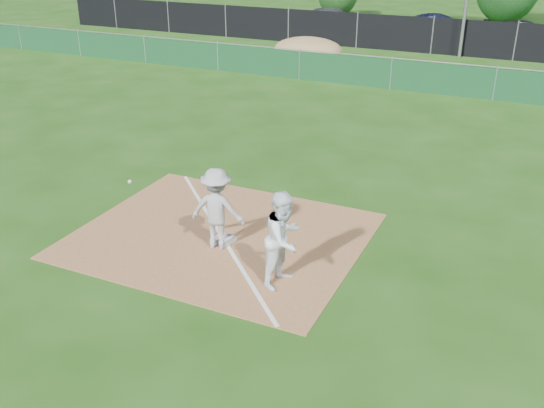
% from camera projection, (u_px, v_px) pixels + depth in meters
% --- Properties ---
extents(ground, '(90.00, 90.00, 0.00)m').
position_uv_depth(ground, '(351.00, 122.00, 20.52)').
color(ground, '#1B450E').
rests_on(ground, ground).
extents(infield_dirt, '(6.00, 5.00, 0.02)m').
position_uv_depth(infield_dirt, '(221.00, 235.00, 13.12)').
color(infield_dirt, '#8C5F38').
rests_on(infield_dirt, ground).
extents(foul_line, '(5.01, 5.01, 0.01)m').
position_uv_depth(foul_line, '(221.00, 235.00, 13.11)').
color(foul_line, white).
rests_on(foul_line, infield_dirt).
extents(green_fence, '(44.00, 0.05, 1.20)m').
position_uv_depth(green_fence, '(391.00, 74.00, 24.37)').
color(green_fence, '#103C1E').
rests_on(green_fence, ground).
extents(dirt_mound, '(3.38, 2.60, 1.17)m').
position_uv_depth(dirt_mound, '(308.00, 50.00, 29.16)').
color(dirt_mound, olive).
rests_on(dirt_mound, ground).
extents(black_fence, '(46.00, 0.04, 1.80)m').
position_uv_depth(black_fence, '(432.00, 36.00, 30.81)').
color(black_fence, black).
rests_on(black_fence, ground).
extents(parking_lot, '(46.00, 9.00, 0.01)m').
position_uv_depth(parking_lot, '(448.00, 38.00, 35.30)').
color(parking_lot, black).
rests_on(parking_lot, ground).
extents(first_base, '(0.48, 0.48, 0.09)m').
position_uv_depth(first_base, '(223.00, 239.00, 12.83)').
color(first_base, silver).
rests_on(first_base, infield_dirt).
extents(play_at_first, '(2.73, 0.82, 1.74)m').
position_uv_depth(play_at_first, '(217.00, 209.00, 12.28)').
color(play_at_first, '#B3B2B5').
rests_on(play_at_first, infield_dirt).
extents(runner, '(0.85, 1.01, 1.86)m').
position_uv_depth(runner, '(284.00, 239.00, 11.04)').
color(runner, white).
rests_on(runner, ground).
extents(car_left, '(4.83, 2.75, 1.55)m').
position_uv_depth(car_left, '(333.00, 20.00, 36.60)').
color(car_left, '#9A9DA1').
rests_on(car_left, parking_lot).
extents(car_mid, '(4.65, 2.60, 1.45)m').
position_uv_depth(car_mid, '(441.00, 28.00, 34.06)').
color(car_mid, black).
rests_on(car_mid, parking_lot).
extents(car_right, '(4.56, 3.22, 1.23)m').
position_uv_depth(car_right, '(524.00, 31.00, 33.72)').
color(car_right, black).
rests_on(car_right, parking_lot).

